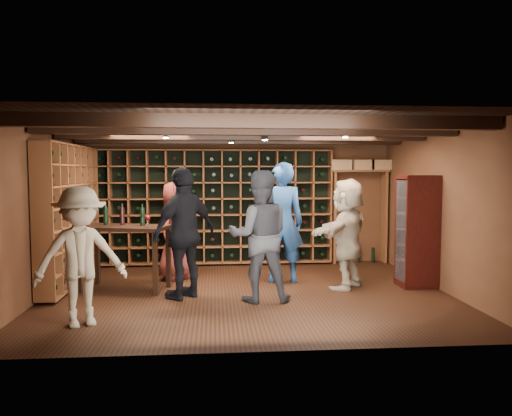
{
  "coord_description": "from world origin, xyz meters",
  "views": [
    {
      "loc": [
        -0.5,
        -7.44,
        1.84
      ],
      "look_at": [
        0.14,
        0.2,
        1.28
      ],
      "focal_mm": 35.0,
      "sensor_mm": 36.0,
      "label": 1
    }
  ],
  "objects": [
    {
      "name": "ground",
      "position": [
        0.0,
        0.0,
        0.0
      ],
      "size": [
        6.0,
        6.0,
        0.0
      ],
      "primitive_type": "plane",
      "color": "black",
      "rests_on": "ground"
    },
    {
      "name": "display_cabinet",
      "position": [
        2.71,
        0.2,
        0.86
      ],
      "size": [
        0.55,
        0.5,
        1.75
      ],
      "color": "#370D0B",
      "rests_on": "ground"
    },
    {
      "name": "tasting_table",
      "position": [
        -1.89,
        0.36,
        0.87
      ],
      "size": [
        1.45,
        0.99,
        1.28
      ],
      "rotation": [
        0.0,
        0.0,
        -0.26
      ],
      "color": "black",
      "rests_on": "ground"
    },
    {
      "name": "guest_beige",
      "position": [
        1.58,
        0.2,
        0.86
      ],
      "size": [
        1.39,
        1.58,
        1.73
      ],
      "primitive_type": "imported",
      "rotation": [
        0.0,
        0.0,
        4.05
      ],
      "color": "tan",
      "rests_on": "ground"
    },
    {
      "name": "room_shell",
      "position": [
        0.0,
        0.05,
        2.42
      ],
      "size": [
        6.0,
        6.0,
        6.0
      ],
      "color": "brown",
      "rests_on": "ground"
    },
    {
      "name": "wine_rack_left",
      "position": [
        -2.83,
        0.82,
        1.15
      ],
      "size": [
        0.3,
        2.65,
        2.2
      ],
      "color": "brown",
      "rests_on": "ground"
    },
    {
      "name": "man_grey_suit",
      "position": [
        0.14,
        -0.49,
        0.93
      ],
      "size": [
        0.91,
        0.71,
        1.85
      ],
      "primitive_type": "imported",
      "rotation": [
        0.0,
        0.0,
        3.13
      ],
      "color": "black",
      "rests_on": "ground"
    },
    {
      "name": "guest_red_floral",
      "position": [
        -1.16,
        1.07,
        0.83
      ],
      "size": [
        0.84,
        0.97,
        1.67
      ],
      "primitive_type": "imported",
      "rotation": [
        0.0,
        0.0,
        1.1
      ],
      "color": "maroon",
      "rests_on": "ground"
    },
    {
      "name": "guest_woman_black",
      "position": [
        -0.93,
        -0.24,
        0.95
      ],
      "size": [
        1.12,
        1.11,
        1.9
      ],
      "primitive_type": "imported",
      "rotation": [
        0.0,
        0.0,
        3.92
      ],
      "color": "black",
      "rests_on": "ground"
    },
    {
      "name": "wine_rack_back",
      "position": [
        -0.52,
        2.33,
        1.15
      ],
      "size": [
        4.65,
        0.3,
        2.2
      ],
      "color": "brown",
      "rests_on": "ground"
    },
    {
      "name": "guest_khaki",
      "position": [
        -2.08,
        -1.45,
        0.83
      ],
      "size": [
        1.23,
        1.0,
        1.66
      ],
      "primitive_type": "imported",
      "rotation": [
        0.0,
        0.0,
        0.42
      ],
      "color": "gray",
      "rests_on": "ground"
    },
    {
      "name": "crate_shelf",
      "position": [
        2.41,
        2.32,
        1.57
      ],
      "size": [
        1.2,
        0.32,
        2.07
      ],
      "color": "brown",
      "rests_on": "ground"
    },
    {
      "name": "man_blue_shirt",
      "position": [
        0.61,
        0.69,
        1.0
      ],
      "size": [
        0.75,
        0.51,
        1.99
      ],
      "primitive_type": "imported",
      "rotation": [
        0.0,
        0.0,
        3.1
      ],
      "color": "navy",
      "rests_on": "ground"
    }
  ]
}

